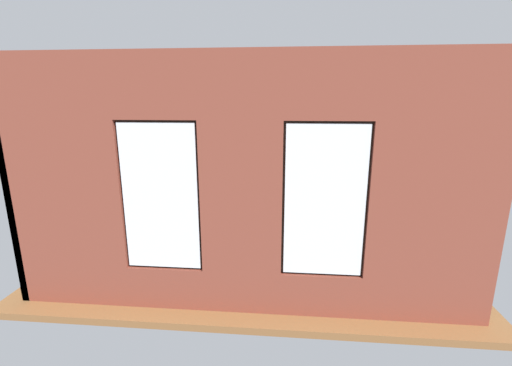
{
  "coord_description": "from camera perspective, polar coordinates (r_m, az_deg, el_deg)",
  "views": [
    {
      "loc": [
        -0.55,
        6.61,
        2.72
      ],
      "look_at": [
        0.02,
        0.4,
        1.19
      ],
      "focal_mm": 24.0,
      "sensor_mm": 36.0,
      "label": 1
    }
  ],
  "objects": [
    {
      "name": "potted_plant_by_left_couch",
      "position": [
        7.81,
        15.47,
        -4.54
      ],
      "size": [
        0.28,
        0.28,
        0.52
      ],
      "color": "brown",
      "rests_on": "ground_plane"
    },
    {
      "name": "table_plant_small",
      "position": [
        6.95,
        -0.09,
        -4.1
      ],
      "size": [
        0.15,
        0.15,
        0.25
      ],
      "color": "gray",
      "rests_on": "coffee_table"
    },
    {
      "name": "ground_plane",
      "position": [
        7.19,
        0.45,
        -8.88
      ],
      "size": [
        6.73,
        6.0,
        0.1
      ],
      "primitive_type": "cube",
      "color": "brown"
    },
    {
      "name": "potted_plant_corner_near_left",
      "position": [
        9.08,
        17.54,
        -0.42
      ],
      "size": [
        0.73,
        0.75,
        1.21
      ],
      "color": "beige",
      "rests_on": "ground_plane"
    },
    {
      "name": "coffee_table",
      "position": [
        7.01,
        -0.09,
        -5.58
      ],
      "size": [
        1.28,
        0.79,
        0.45
      ],
      "color": "olive",
      "rests_on": "ground_plane"
    },
    {
      "name": "couch_by_window",
      "position": [
        5.4,
        -10.7,
        -12.7
      ],
      "size": [
        1.85,
        0.87,
        0.8
      ],
      "color": "black",
      "rests_on": "ground_plane"
    },
    {
      "name": "potted_plant_corner_far_left",
      "position": [
        5.3,
        26.77,
        -9.0
      ],
      "size": [
        0.95,
        0.95,
        1.35
      ],
      "color": "#9E5638",
      "rests_on": "ground_plane"
    },
    {
      "name": "potted_plant_near_tv",
      "position": [
        6.84,
        -18.49,
        -4.19
      ],
      "size": [
        0.72,
        0.72,
        1.05
      ],
      "color": "beige",
      "rests_on": "ground_plane"
    },
    {
      "name": "brick_wall_with_windows",
      "position": [
        4.17,
        -2.49,
        -1.35
      ],
      "size": [
        6.13,
        0.3,
        3.27
      ],
      "color": "brown",
      "rests_on": "ground_plane"
    },
    {
      "name": "potted_plant_foreground_right",
      "position": [
        9.27,
        -13.63,
        1.46
      ],
      "size": [
        0.94,
        0.93,
        1.34
      ],
      "color": "brown",
      "rests_on": "ground_plane"
    },
    {
      "name": "tv_flatscreen",
      "position": [
        7.87,
        -19.44,
        -0.31
      ],
      "size": [
        1.25,
        0.2,
        0.82
      ],
      "color": "black",
      "rests_on": "media_console"
    },
    {
      "name": "white_wall_right",
      "position": [
        7.41,
        -23.66,
        4.2
      ],
      "size": [
        0.1,
        5.0,
        3.27
      ],
      "primitive_type": "cube",
      "color": "silver",
      "rests_on": "ground_plane"
    },
    {
      "name": "candle_jar",
      "position": [
        6.85,
        0.62,
        -5.02
      ],
      "size": [
        0.08,
        0.08,
        0.12
      ],
      "primitive_type": "cylinder",
      "color": "#B7333D",
      "rests_on": "coffee_table"
    },
    {
      "name": "potted_plant_mid_room_small",
      "position": [
        7.63,
        6.6,
        -4.08
      ],
      "size": [
        0.36,
        0.36,
        0.6
      ],
      "color": "beige",
      "rests_on": "ground_plane"
    },
    {
      "name": "couch_left",
      "position": [
        6.57,
        21.13,
        -8.51
      ],
      "size": [
        1.02,
        2.06,
        0.8
      ],
      "rotation": [
        0.0,
        0.0,
        1.65
      ],
      "color": "black",
      "rests_on": "ground_plane"
    },
    {
      "name": "remote_silver",
      "position": [
        6.92,
        -3.37,
        -5.26
      ],
      "size": [
        0.12,
        0.17,
        0.02
      ],
      "primitive_type": "cube",
      "rotation": [
        0.0,
        0.0,
        5.83
      ],
      "color": "#B2B2B7",
      "rests_on": "coffee_table"
    },
    {
      "name": "media_console",
      "position": [
        8.05,
        -19.07,
        -4.88
      ],
      "size": [
        1.08,
        0.42,
        0.5
      ],
      "primitive_type": "cube",
      "color": "black",
      "rests_on": "ground_plane"
    },
    {
      "name": "cup_ceramic",
      "position": [
        7.09,
        -1.31,
        -4.51
      ],
      "size": [
        0.07,
        0.07,
        0.09
      ],
      "primitive_type": "cylinder",
      "color": "#B23D38",
      "rests_on": "coffee_table"
    },
    {
      "name": "potted_plant_between_couches",
      "position": [
        5.11,
        4.31,
        -9.47
      ],
      "size": [
        0.85,
        0.89,
        1.24
      ],
      "color": "beige",
      "rests_on": "ground_plane"
    }
  ]
}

